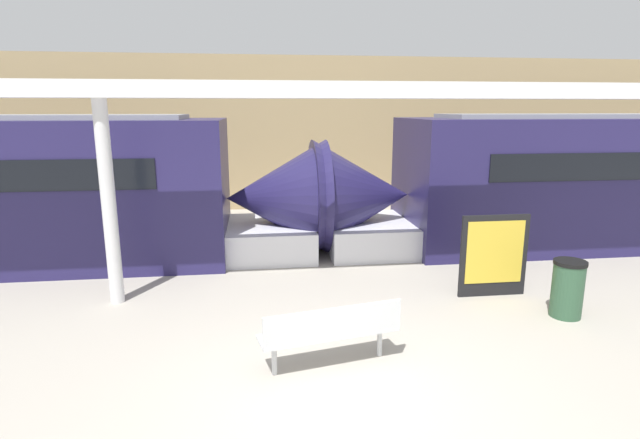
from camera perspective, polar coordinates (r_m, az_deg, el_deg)
The scene contains 7 objects.
ground_plane at distance 6.19m, azimuth 2.12°, elevation -20.04°, with size 60.00×60.00×0.00m, color #A8A093.
station_wall at distance 16.81m, azimuth -4.45°, elevation 9.74°, with size 56.00×0.20×5.00m, color tan.
bench_near at distance 6.60m, azimuth 1.29°, elevation -12.49°, with size 1.91×0.82×0.88m.
trash_bin at distance 9.09m, azimuth 26.44°, elevation -7.09°, with size 0.51×0.51×0.95m.
poster_board at distance 9.48m, azimuth 19.24°, elevation -3.89°, with size 1.25×0.07×1.50m.
support_column_near at distance 9.14m, azimuth -22.99°, elevation 1.60°, with size 0.24×0.24×3.50m, color silver.
canopy_beam at distance 9.00m, azimuth -24.05°, elevation 13.47°, with size 28.00×0.60×0.28m, color silver.
Camera 1 is at (-0.88, -5.13, 3.34)m, focal length 28.00 mm.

